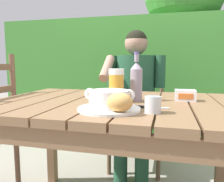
{
  "coord_description": "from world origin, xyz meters",
  "views": [
    {
      "loc": [
        0.27,
        -1.14,
        0.95
      ],
      "look_at": [
        0.01,
        -0.14,
        0.82
      ],
      "focal_mm": 35.81,
      "sensor_mm": 36.0,
      "label": 1
    }
  ],
  "objects": [
    {
      "name": "hedge_backdrop",
      "position": [
        0.09,
        1.61,
        0.95
      ],
      "size": [
        3.44,
        0.93,
        2.25
      ],
      "color": "#38792E",
      "rests_on": "ground_plane"
    },
    {
      "name": "beer_glass",
      "position": [
        0.01,
        -0.03,
        0.84
      ],
      "size": [
        0.08,
        0.08,
        0.17
      ],
      "color": "orange",
      "rests_on": "dining_table"
    },
    {
      "name": "beer_bottle",
      "position": [
        0.1,
        0.04,
        0.86
      ],
      "size": [
        0.06,
        0.06,
        0.26
      ],
      "color": "gray",
      "rests_on": "dining_table"
    },
    {
      "name": "person_eating",
      "position": [
        -0.0,
        0.68,
        0.72
      ],
      "size": [
        0.48,
        0.47,
        1.22
      ],
      "color": "#204E33",
      "rests_on": "ground_plane"
    },
    {
      "name": "serving_plate",
      "position": [
        0.02,
        -0.24,
        0.76
      ],
      "size": [
        0.27,
        0.27,
        0.01
      ],
      "color": "white",
      "rests_on": "dining_table"
    },
    {
      "name": "butter_tub",
      "position": [
        0.36,
        0.1,
        0.78
      ],
      "size": [
        0.11,
        0.08,
        0.06
      ],
      "color": "white",
      "rests_on": "dining_table"
    },
    {
      "name": "dining_table",
      "position": [
        0.0,
        0.0,
        0.66
      ],
      "size": [
        1.32,
        0.89,
        0.75
      ],
      "color": "brown",
      "rests_on": "ground_plane"
    },
    {
      "name": "table_knife",
      "position": [
        0.17,
        -0.15,
        0.76
      ],
      "size": [
        0.17,
        0.03,
        0.01
      ],
      "color": "silver",
      "rests_on": "dining_table"
    },
    {
      "name": "soup_bowl",
      "position": [
        0.02,
        -0.24,
        0.8
      ],
      "size": [
        0.22,
        0.17,
        0.08
      ],
      "color": "white",
      "rests_on": "serving_plate"
    },
    {
      "name": "bread_roll",
      "position": [
        0.09,
        -0.31,
        0.8
      ],
      "size": [
        0.1,
        0.08,
        0.08
      ],
      "color": "tan",
      "rests_on": "serving_plate"
    },
    {
      "name": "chair_near_diner",
      "position": [
        0.0,
        0.88,
        0.46
      ],
      "size": [
        0.45,
        0.43,
        0.95
      ],
      "color": "brown",
      "rests_on": "ground_plane"
    },
    {
      "name": "water_glass_small",
      "position": [
        0.21,
        -0.24,
        0.79
      ],
      "size": [
        0.07,
        0.07,
        0.07
      ],
      "color": "silver",
      "rests_on": "dining_table"
    }
  ]
}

